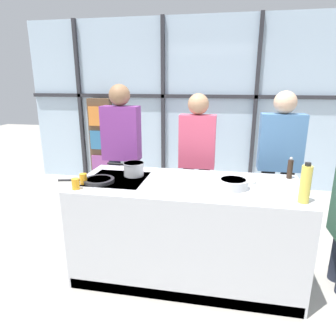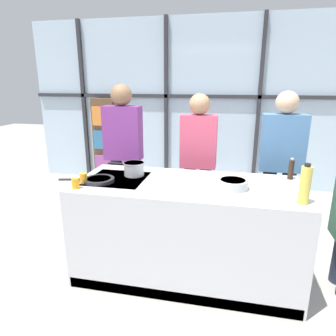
% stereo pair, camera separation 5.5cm
% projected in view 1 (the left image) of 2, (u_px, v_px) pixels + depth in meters
% --- Properties ---
extents(ground_plane, '(18.00, 18.00, 0.00)m').
position_uv_depth(ground_plane, '(186.00, 272.00, 2.91)').
color(ground_plane, '#ADA89E').
extents(back_window_wall, '(6.40, 0.10, 2.80)m').
position_uv_depth(back_window_wall, '(208.00, 105.00, 5.04)').
color(back_window_wall, silver).
rests_on(back_window_wall, ground_plane).
extents(bookshelf, '(0.41, 0.19, 1.50)m').
position_uv_depth(bookshelf, '(102.00, 141.00, 5.39)').
color(bookshelf, brown).
rests_on(bookshelf, ground_plane).
extents(demo_island, '(2.00, 0.86, 0.91)m').
position_uv_depth(demo_island, '(187.00, 229.00, 2.78)').
color(demo_island, silver).
rests_on(demo_island, ground_plane).
extents(spectator_far_left, '(0.44, 0.25, 1.75)m').
position_uv_depth(spectator_far_left, '(122.00, 149.00, 3.57)').
color(spectator_far_left, '#232838').
rests_on(spectator_far_left, ground_plane).
extents(spectator_center_left, '(0.40, 0.23, 1.66)m').
position_uv_depth(spectator_center_left, '(197.00, 156.00, 3.43)').
color(spectator_center_left, black).
rests_on(spectator_center_left, ground_plane).
extents(spectator_center_right, '(0.46, 0.24, 1.69)m').
position_uv_depth(spectator_center_right, '(279.00, 160.00, 3.26)').
color(spectator_center_right, black).
rests_on(spectator_center_right, ground_plane).
extents(frying_pan, '(0.49, 0.27, 0.04)m').
position_uv_depth(frying_pan, '(98.00, 180.00, 2.67)').
color(frying_pan, '#232326').
rests_on(frying_pan, demo_island).
extents(saucepan, '(0.37, 0.20, 0.13)m').
position_uv_depth(saucepan, '(134.00, 169.00, 2.85)').
color(saucepan, silver).
rests_on(saucepan, demo_island).
extents(white_plate, '(0.22, 0.22, 0.01)m').
position_uv_depth(white_plate, '(244.00, 180.00, 2.70)').
color(white_plate, white).
rests_on(white_plate, demo_island).
extents(mixing_bowl, '(0.25, 0.25, 0.08)m').
position_uv_depth(mixing_bowl, '(233.00, 183.00, 2.52)').
color(mixing_bowl, silver).
rests_on(mixing_bowl, demo_island).
extents(oil_bottle, '(0.08, 0.08, 0.31)m').
position_uv_depth(oil_bottle, '(305.00, 184.00, 2.19)').
color(oil_bottle, '#E0CC4C').
rests_on(oil_bottle, demo_island).
extents(pepper_grinder, '(0.05, 0.05, 0.20)m').
position_uv_depth(pepper_grinder, '(290.00, 169.00, 2.76)').
color(pepper_grinder, '#332319').
rests_on(pepper_grinder, demo_island).
extents(juice_glass_near, '(0.06, 0.06, 0.09)m').
position_uv_depth(juice_glass_near, '(76.00, 184.00, 2.49)').
color(juice_glass_near, orange).
rests_on(juice_glass_near, demo_island).
extents(juice_glass_far, '(0.06, 0.06, 0.09)m').
position_uv_depth(juice_glass_far, '(83.00, 179.00, 2.62)').
color(juice_glass_far, orange).
rests_on(juice_glass_far, demo_island).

